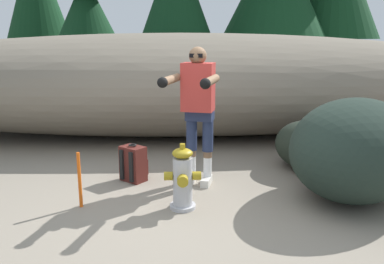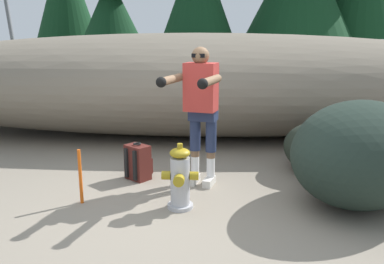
# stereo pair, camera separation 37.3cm
# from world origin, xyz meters

# --- Properties ---
(ground_plane) EXTENTS (56.00, 56.00, 0.04)m
(ground_plane) POSITION_xyz_m (0.00, 0.00, -0.02)
(ground_plane) COLOR gray
(dirt_embankment) EXTENTS (13.44, 3.20, 1.82)m
(dirt_embankment) POSITION_xyz_m (0.00, 3.48, 0.91)
(dirt_embankment) COLOR #756B5B
(dirt_embankment) RESTS_ON ground_plane
(fire_hydrant) EXTENTS (0.38, 0.33, 0.70)m
(fire_hydrant) POSITION_xyz_m (0.01, 0.05, 0.32)
(fire_hydrant) COLOR #B2B2B7
(fire_hydrant) RESTS_ON ground_plane
(utility_worker) EXTENTS (0.67, 1.04, 1.65)m
(utility_worker) POSITION_xyz_m (0.20, 0.74, 1.04)
(utility_worker) COLOR beige
(utility_worker) RESTS_ON ground_plane
(spare_backpack) EXTENTS (0.36, 0.36, 0.47)m
(spare_backpack) POSITION_xyz_m (-0.59, 0.91, 0.22)
(spare_backpack) COLOR #511E19
(spare_backpack) RESTS_ON ground_plane
(boulder_large) EXTENTS (2.12, 2.17, 1.12)m
(boulder_large) POSITION_xyz_m (1.90, 0.29, 0.56)
(boulder_large) COLOR #1E2B24
(boulder_large) RESTS_ON ground_plane
(boulder_mid) EXTENTS (0.89, 0.70, 0.60)m
(boulder_mid) POSITION_xyz_m (2.52, 2.03, 0.30)
(boulder_mid) COLOR black
(boulder_mid) RESTS_ON ground_plane
(boulder_small) EXTENTS (1.23, 1.27, 0.67)m
(boulder_small) POSITION_xyz_m (1.72, 1.29, 0.33)
(boulder_small) COLOR black
(boulder_small) RESTS_ON ground_plane
(pine_tree_left) EXTENTS (2.11, 2.11, 4.79)m
(pine_tree_left) POSITION_xyz_m (-2.46, 7.29, 2.63)
(pine_tree_left) COLOR #47331E
(pine_tree_left) RESTS_ON ground_plane
(survey_stake) EXTENTS (0.04, 0.04, 0.60)m
(survey_stake) POSITION_xyz_m (-1.06, 0.12, 0.30)
(survey_stake) COLOR #E55914
(survey_stake) RESTS_ON ground_plane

